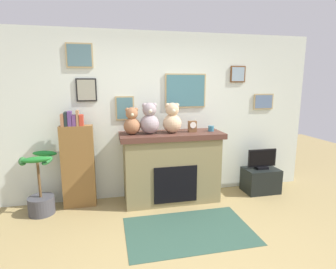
{
  "coord_description": "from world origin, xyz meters",
  "views": [
    {
      "loc": [
        -0.79,
        -2.29,
        1.84
      ],
      "look_at": [
        0.11,
        1.66,
        1.06
      ],
      "focal_mm": 29.1,
      "sensor_mm": 36.0,
      "label": 1
    }
  ],
  "objects_px": {
    "teddy_bear_brown": "(172,119)",
    "bookshelf": "(78,164)",
    "teddy_bear_cream": "(132,122)",
    "fireplace": "(171,166)",
    "potted_plant": "(41,193)",
    "television": "(262,160)",
    "candle_jar": "(211,128)",
    "teddy_bear_tan": "(150,120)",
    "mantel_clock": "(192,126)",
    "tv_stand": "(261,180)"
  },
  "relations": [
    {
      "from": "fireplace",
      "to": "candle_jar",
      "type": "bearing_deg",
      "value": -1.6
    },
    {
      "from": "mantel_clock",
      "to": "potted_plant",
      "type": "bearing_deg",
      "value": -178.9
    },
    {
      "from": "teddy_bear_cream",
      "to": "bookshelf",
      "type": "bearing_deg",
      "value": 172.88
    },
    {
      "from": "teddy_bear_tan",
      "to": "teddy_bear_brown",
      "type": "relative_size",
      "value": 1.02
    },
    {
      "from": "potted_plant",
      "to": "teddy_bear_cream",
      "type": "xyz_separation_m",
      "value": [
        1.3,
        0.04,
        0.95
      ]
    },
    {
      "from": "television",
      "to": "mantel_clock",
      "type": "height_order",
      "value": "mantel_clock"
    },
    {
      "from": "television",
      "to": "teddy_bear_tan",
      "type": "bearing_deg",
      "value": 179.95
    },
    {
      "from": "fireplace",
      "to": "tv_stand",
      "type": "distance_m",
      "value": 1.59
    },
    {
      "from": "bookshelf",
      "to": "teddy_bear_tan",
      "type": "xyz_separation_m",
      "value": [
        1.06,
        -0.1,
        0.63
      ]
    },
    {
      "from": "fireplace",
      "to": "teddy_bear_brown",
      "type": "relative_size",
      "value": 3.44
    },
    {
      "from": "bookshelf",
      "to": "potted_plant",
      "type": "distance_m",
      "value": 0.63
    },
    {
      "from": "fireplace",
      "to": "teddy_bear_tan",
      "type": "distance_m",
      "value": 0.82
    },
    {
      "from": "bookshelf",
      "to": "teddy_bear_cream",
      "type": "relative_size",
      "value": 3.64
    },
    {
      "from": "fireplace",
      "to": "television",
      "type": "height_order",
      "value": "fireplace"
    },
    {
      "from": "fireplace",
      "to": "potted_plant",
      "type": "xyz_separation_m",
      "value": [
        -1.9,
        -0.06,
        -0.24
      ]
    },
    {
      "from": "teddy_bear_cream",
      "to": "tv_stand",
      "type": "bearing_deg",
      "value": -0.01
    },
    {
      "from": "bookshelf",
      "to": "television",
      "type": "bearing_deg",
      "value": -1.97
    },
    {
      "from": "teddy_bear_cream",
      "to": "teddy_bear_tan",
      "type": "distance_m",
      "value": 0.26
    },
    {
      "from": "potted_plant",
      "to": "teddy_bear_tan",
      "type": "bearing_deg",
      "value": 1.59
    },
    {
      "from": "tv_stand",
      "to": "teddy_bear_brown",
      "type": "relative_size",
      "value": 1.24
    },
    {
      "from": "candle_jar",
      "to": "teddy_bear_brown",
      "type": "distance_m",
      "value": 0.64
    },
    {
      "from": "television",
      "to": "teddy_bear_cream",
      "type": "relative_size",
      "value": 1.25
    },
    {
      "from": "fireplace",
      "to": "mantel_clock",
      "type": "relative_size",
      "value": 9.2
    },
    {
      "from": "teddy_bear_brown",
      "to": "fireplace",
      "type": "bearing_deg",
      "value": 113.66
    },
    {
      "from": "fireplace",
      "to": "teddy_bear_brown",
      "type": "distance_m",
      "value": 0.74
    },
    {
      "from": "tv_stand",
      "to": "mantel_clock",
      "type": "relative_size",
      "value": 3.32
    },
    {
      "from": "television",
      "to": "teddy_bear_cream",
      "type": "height_order",
      "value": "teddy_bear_cream"
    },
    {
      "from": "bookshelf",
      "to": "mantel_clock",
      "type": "height_order",
      "value": "bookshelf"
    },
    {
      "from": "potted_plant",
      "to": "television",
      "type": "relative_size",
      "value": 1.78
    },
    {
      "from": "bookshelf",
      "to": "teddy_bear_brown",
      "type": "bearing_deg",
      "value": -4.08
    },
    {
      "from": "teddy_bear_brown",
      "to": "bookshelf",
      "type": "bearing_deg",
      "value": 175.92
    },
    {
      "from": "television",
      "to": "teddy_bear_brown",
      "type": "bearing_deg",
      "value": 179.94
    },
    {
      "from": "fireplace",
      "to": "candle_jar",
      "type": "distance_m",
      "value": 0.86
    },
    {
      "from": "fireplace",
      "to": "bookshelf",
      "type": "distance_m",
      "value": 1.4
    },
    {
      "from": "television",
      "to": "fireplace",
      "type": "bearing_deg",
      "value": 179.26
    },
    {
      "from": "teddy_bear_cream",
      "to": "teddy_bear_brown",
      "type": "bearing_deg",
      "value": -0.01
    },
    {
      "from": "tv_stand",
      "to": "teddy_bear_brown",
      "type": "xyz_separation_m",
      "value": [
        -1.55,
        0.0,
        1.09
      ]
    },
    {
      "from": "potted_plant",
      "to": "teddy_bear_brown",
      "type": "distance_m",
      "value": 2.14
    },
    {
      "from": "fireplace",
      "to": "mantel_clock",
      "type": "height_order",
      "value": "mantel_clock"
    },
    {
      "from": "fireplace",
      "to": "candle_jar",
      "type": "xyz_separation_m",
      "value": [
        0.63,
        -0.02,
        0.58
      ]
    },
    {
      "from": "fireplace",
      "to": "teddy_bear_tan",
      "type": "relative_size",
      "value": 3.39
    },
    {
      "from": "tv_stand",
      "to": "potted_plant",
      "type": "bearing_deg",
      "value": -179.28
    },
    {
      "from": "potted_plant",
      "to": "candle_jar",
      "type": "height_order",
      "value": "candle_jar"
    },
    {
      "from": "mantel_clock",
      "to": "teddy_bear_brown",
      "type": "bearing_deg",
      "value": 179.85
    },
    {
      "from": "bookshelf",
      "to": "teddy_bear_cream",
      "type": "height_order",
      "value": "teddy_bear_cream"
    },
    {
      "from": "potted_plant",
      "to": "mantel_clock",
      "type": "relative_size",
      "value": 5.24
    },
    {
      "from": "tv_stand",
      "to": "candle_jar",
      "type": "height_order",
      "value": "candle_jar"
    },
    {
      "from": "fireplace",
      "to": "potted_plant",
      "type": "height_order",
      "value": "fireplace"
    },
    {
      "from": "candle_jar",
      "to": "mantel_clock",
      "type": "bearing_deg",
      "value": -179.74
    },
    {
      "from": "candle_jar",
      "to": "teddy_bear_tan",
      "type": "xyz_separation_m",
      "value": [
        -0.97,
        -0.0,
        0.17
      ]
    }
  ]
}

